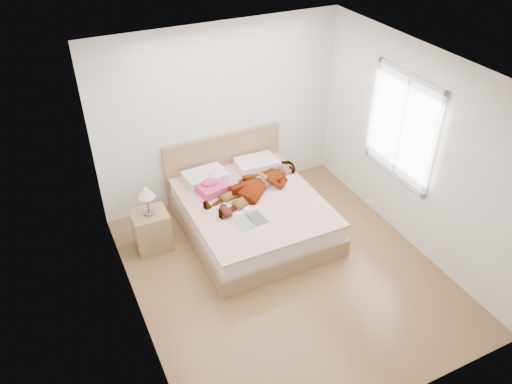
# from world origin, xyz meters

# --- Properties ---
(ground) EXTENTS (4.00, 4.00, 0.00)m
(ground) POSITION_xyz_m (0.00, 0.00, 0.00)
(ground) COLOR #4C2E17
(ground) RESTS_ON ground
(woman) EXTENTS (1.71, 1.12, 0.22)m
(woman) POSITION_xyz_m (0.15, 1.16, 0.62)
(woman) COLOR silver
(woman) RESTS_ON bed
(hair) EXTENTS (0.58, 0.67, 0.09)m
(hair) POSITION_xyz_m (-0.42, 1.61, 0.55)
(hair) COLOR black
(hair) RESTS_ON bed
(phone) EXTENTS (0.08, 0.10, 0.05)m
(phone) POSITION_xyz_m (-0.35, 1.56, 0.70)
(phone) COLOR silver
(phone) RESTS_ON bed
(room_shell) EXTENTS (4.00, 4.00, 4.00)m
(room_shell) POSITION_xyz_m (1.77, 0.30, 1.50)
(room_shell) COLOR white
(room_shell) RESTS_ON ground
(bed) EXTENTS (1.80, 2.08, 1.00)m
(bed) POSITION_xyz_m (0.00, 1.04, 0.28)
(bed) COLOR olive
(bed) RESTS_ON ground
(towel) EXTENTS (0.42, 0.37, 0.19)m
(towel) POSITION_xyz_m (-0.43, 1.35, 0.59)
(towel) COLOR #D23959
(towel) RESTS_ON bed
(magazine) EXTENTS (0.46, 0.33, 0.03)m
(magazine) POSITION_xyz_m (-0.23, 0.54, 0.52)
(magazine) COLOR white
(magazine) RESTS_ON bed
(coffee_mug) EXTENTS (0.13, 0.10, 0.10)m
(coffee_mug) POSITION_xyz_m (-0.20, 0.68, 0.56)
(coffee_mug) COLOR white
(coffee_mug) RESTS_ON bed
(plush_toy) EXTENTS (0.16, 0.24, 0.13)m
(plush_toy) POSITION_xyz_m (-0.46, 0.79, 0.58)
(plush_toy) COLOR black
(plush_toy) RESTS_ON bed
(nightstand) EXTENTS (0.45, 0.40, 0.97)m
(nightstand) POSITION_xyz_m (-1.35, 1.20, 0.32)
(nightstand) COLOR olive
(nightstand) RESTS_ON ground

